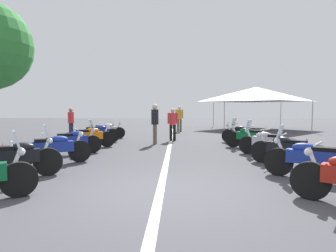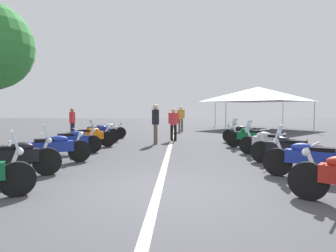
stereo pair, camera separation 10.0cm
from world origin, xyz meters
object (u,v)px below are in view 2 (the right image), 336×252
motorcycle_right_row_1 (310,159)px  traffic_cone_1 (307,147)px  bystander_3 (181,117)px  motorcycle_left_row_2 (53,148)px  motorcycle_left_row_6 (106,130)px  bystander_0 (72,120)px  event_tent (258,94)px  bystander_1 (156,121)px  motorcycle_left_row_4 (89,136)px  motorcycle_left_row_5 (98,133)px  motorcycle_right_row_5 (244,134)px  traffic_cone_0 (3,154)px  motorcycle_left_row_3 (73,141)px  motorcycle_right_row_4 (250,137)px  bystander_2 (174,122)px  motorcycle_right_row_3 (268,142)px  motorcycle_right_row_2 (287,150)px  motorcycle_left_row_1 (15,158)px

motorcycle_right_row_1 → traffic_cone_1: 3.54m
bystander_3 → motorcycle_left_row_2: bearing=151.8°
motorcycle_left_row_6 → bystander_0: bystander_0 is taller
event_tent → bystander_1: bearing=143.1°
motorcycle_left_row_4 → motorcycle_left_row_5: 1.57m
bystander_1 → event_tent: (9.30, -6.98, 1.59)m
motorcycle_right_row_5 → traffic_cone_0: (-4.96, 8.01, -0.16)m
motorcycle_right_row_1 → traffic_cone_1: bearing=-82.6°
motorcycle_left_row_3 → motorcycle_right_row_4: bearing=-14.6°
motorcycle_right_row_4 → traffic_cone_0: bearing=54.8°
motorcycle_left_row_3 → bystander_0: size_ratio=1.15×
bystander_2 → motorcycle_right_row_1: bearing=-176.2°
motorcycle_left_row_4 → bystander_2: bystander_2 is taller
motorcycle_left_row_2 → bystander_3: bystander_3 is taller
motorcycle_left_row_4 → motorcycle_right_row_4: 6.47m
motorcycle_right_row_3 → bystander_1: bearing=-2.8°
motorcycle_left_row_6 → bystander_2: size_ratio=1.26×
motorcycle_left_row_3 → traffic_cone_1: motorcycle_left_row_3 is taller
motorcycle_left_row_6 → event_tent: size_ratio=0.31×
motorcycle_left_row_4 → motorcycle_left_row_6: size_ratio=1.01×
bystander_0 → event_tent: (6.71, -11.74, 1.71)m
bystander_3 → bystander_1: bearing=160.1°
motorcycle_left_row_3 → bystander_0: bearing=82.3°
bystander_0 → event_tent: 13.63m
traffic_cone_1 → motorcycle_left_row_2: bearing=102.7°
motorcycle_right_row_4 → traffic_cone_0: motorcycle_right_row_4 is taller
motorcycle_right_row_1 → bystander_1: size_ratio=1.06×
motorcycle_left_row_5 → motorcycle_right_row_2: size_ratio=1.12×
bystander_3 → traffic_cone_0: bearing=145.3°
motorcycle_left_row_3 → motorcycle_left_row_4: size_ratio=0.91×
motorcycle_left_row_6 → motorcycle_right_row_4: bearing=-48.3°
motorcycle_left_row_3 → event_tent: size_ratio=0.29×
motorcycle_left_row_2 → bystander_2: (6.03, -3.31, 0.46)m
motorcycle_right_row_3 → motorcycle_right_row_4: motorcycle_right_row_4 is taller
motorcycle_left_row_4 → motorcycle_left_row_5: size_ratio=1.04×
bystander_3 → event_tent: (2.53, -5.86, 1.63)m
motorcycle_left_row_2 → motorcycle_right_row_1: 6.72m
bystander_3 → event_tent: bearing=-77.1°
motorcycle_left_row_3 → motorcycle_right_row_1: bearing=-54.9°
motorcycle_left_row_5 → bystander_2: 3.63m
motorcycle_left_row_5 → motorcycle_right_row_3: motorcycle_right_row_3 is taller
traffic_cone_1 → motorcycle_left_row_4: bearing=78.5°
motorcycle_left_row_2 → motorcycle_right_row_2: size_ratio=1.11×
motorcycle_left_row_2 → motorcycle_right_row_3: motorcycle_right_row_3 is taller
motorcycle_right_row_3 → bystander_1: bystander_1 is taller
motorcycle_right_row_3 → event_tent: event_tent is taller
bystander_2 → event_tent: 10.23m
motorcycle_left_row_1 → bystander_2: 8.41m
motorcycle_left_row_4 → bystander_3: size_ratio=1.17×
motorcycle_right_row_2 → traffic_cone_1: bearing=-86.0°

